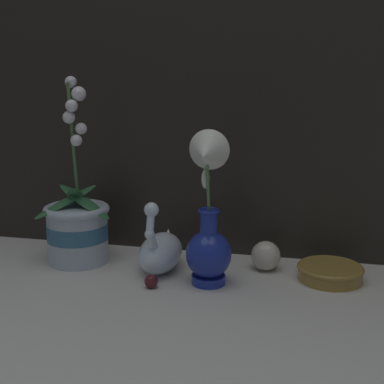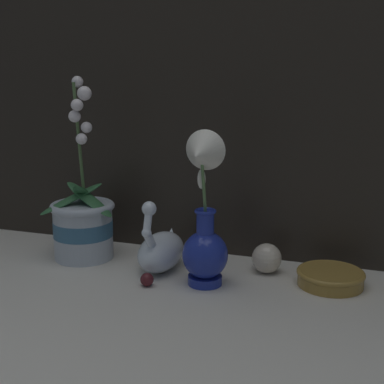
% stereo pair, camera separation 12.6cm
% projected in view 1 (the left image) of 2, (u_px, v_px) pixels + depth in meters
% --- Properties ---
extents(ground_plane, '(2.80, 2.80, 0.00)m').
position_uv_depth(ground_plane, '(182.00, 295.00, 1.16)').
color(ground_plane, beige).
extents(window_backdrop, '(2.80, 0.03, 1.20)m').
position_uv_depth(window_backdrop, '(211.00, 20.00, 1.32)').
color(window_backdrop, black).
rests_on(window_backdrop, ground_plane).
extents(orchid_potted_plant, '(0.20, 0.21, 0.46)m').
position_uv_depth(orchid_potted_plant, '(77.00, 225.00, 1.35)').
color(orchid_potted_plant, '#B2BCCC').
rests_on(orchid_potted_plant, ground_plane).
extents(swan_figurine, '(0.10, 0.19, 0.19)m').
position_uv_depth(swan_figurine, '(161.00, 250.00, 1.30)').
color(swan_figurine, silver).
rests_on(swan_figurine, ground_plane).
extents(blue_vase, '(0.10, 0.13, 0.35)m').
position_uv_depth(blue_vase, '(208.00, 226.00, 1.19)').
color(blue_vase, navy).
rests_on(blue_vase, ground_plane).
extents(glass_sphere, '(0.07, 0.07, 0.07)m').
position_uv_depth(glass_sphere, '(266.00, 256.00, 1.30)').
color(glass_sphere, beige).
rests_on(glass_sphere, ground_plane).
extents(amber_dish, '(0.15, 0.15, 0.04)m').
position_uv_depth(amber_dish, '(330.00, 271.00, 1.24)').
color(amber_dish, olive).
rests_on(amber_dish, ground_plane).
extents(glass_bauble, '(0.03, 0.03, 0.03)m').
position_uv_depth(glass_bauble, '(151.00, 281.00, 1.20)').
color(glass_bauble, '#4C191E').
rests_on(glass_bauble, ground_plane).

